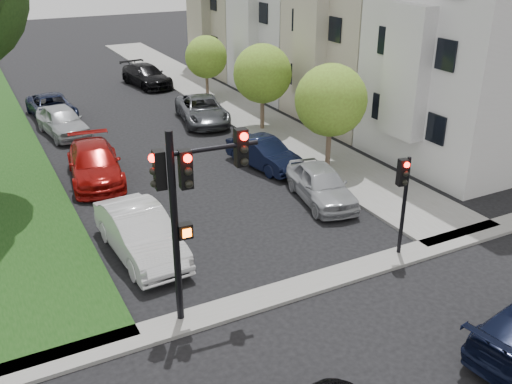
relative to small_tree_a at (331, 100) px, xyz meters
name	(u,v)px	position (x,y,z in m)	size (l,w,h in m)	color
ground	(341,325)	(-6.20, -9.82, -3.18)	(140.00, 140.00, 0.00)	black
sidewalk_right	(214,96)	(0.55, 14.18, -3.12)	(3.50, 44.00, 0.12)	slate
sidewalk_cross	(302,287)	(-6.20, -7.82, -3.12)	(60.00, 1.00, 0.12)	slate
house_a	(480,7)	(6.25, -1.82, 3.76)	(7.70, 7.55, 15.97)	#AEACA7
small_tree_a	(331,100)	(0.00, 0.00, 0.00)	(3.18, 3.18, 4.78)	brown
small_tree_b	(262,74)	(0.00, 6.32, -0.07)	(3.11, 3.11, 4.67)	brown
small_tree_c	(206,57)	(0.00, 13.93, -0.49)	(2.69, 2.69, 4.04)	brown
traffic_signal_main	(189,192)	(-9.57, -7.59, 0.62)	(2.69, 0.70, 5.50)	black
traffic_signal_secondary	(403,189)	(-2.43, -7.63, -0.75)	(0.46, 0.37, 3.48)	black
car_parked_0	(321,184)	(-2.26, -2.85, -2.44)	(1.74, 4.32, 1.47)	#999BA0
car_parked_1	(264,153)	(-2.51, 1.45, -2.50)	(1.43, 4.10, 1.35)	black
car_parked_2	(202,110)	(-2.32, 9.21, -2.45)	(2.40, 5.20, 1.44)	#3F4247
car_parked_4	(146,76)	(-2.48, 19.02, -2.43)	(2.08, 5.11, 1.48)	black
car_parked_5	(140,233)	(-9.87, -3.64, -2.37)	(1.71, 4.89, 1.61)	silver
car_parked_6	(95,164)	(-9.71, 3.52, -2.42)	(2.12, 5.22, 1.52)	maroon
car_parked_7	(62,121)	(-9.79, 10.50, -2.40)	(1.84, 4.57, 1.56)	#999BA0
car_parked_8	(52,107)	(-9.76, 13.99, -2.51)	(2.21, 4.80, 1.33)	black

